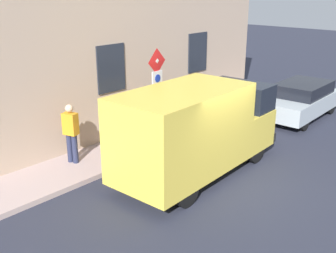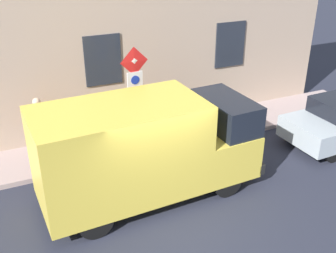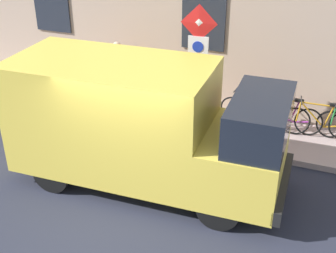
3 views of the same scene
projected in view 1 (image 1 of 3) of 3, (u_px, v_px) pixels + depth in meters
ground_plane at (222, 182)px, 10.85m from camera, size 80.00×80.00×0.00m
sidewalk_slab at (133, 146)px, 13.04m from camera, size 1.84×17.92×0.14m
building_facade at (101, 22)px, 12.59m from camera, size 0.75×15.92×7.73m
sign_post_stacked at (157, 85)px, 12.19m from camera, size 0.16×0.56×2.97m
delivery_van at (196, 128)px, 10.91m from camera, size 2.21×5.40×2.50m
parked_hatchback at (301, 99)px, 15.92m from camera, size 1.88×4.05×1.38m
bicycle_green at (198, 106)px, 15.80m from camera, size 0.46×1.71×0.89m
bicycle_orange at (185, 110)px, 15.26m from camera, size 0.49×1.71×0.89m
bicycle_purple at (172, 115)px, 14.73m from camera, size 0.46×1.71×0.89m
bicycle_red at (157, 120)px, 14.19m from camera, size 0.46×1.71×0.89m
pedestrian at (71, 132)px, 11.42m from camera, size 0.46×0.37×1.72m
litter_bin at (161, 130)px, 13.00m from camera, size 0.44×0.44×0.90m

